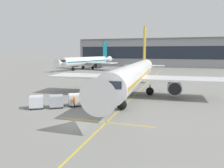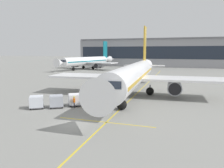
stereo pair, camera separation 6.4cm
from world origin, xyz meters
TOP-DOWN VIEW (x-y plane):
  - ground_plane at (0.00, 0.00)m, footprint 600.00×600.00m
  - parked_airplane at (3.14, 18.15)m, footprint 32.90×43.20m
  - belt_loader at (-1.28, 10.49)m, footprint 4.92×3.89m
  - baggage_cart_lead at (-3.74, 7.58)m, footprint 2.71×2.44m
  - baggage_cart_second at (-5.90, 5.78)m, footprint 2.71×2.44m
  - baggage_cart_third at (-8.41, 4.46)m, footprint 2.71×2.44m
  - ground_crew_by_loader at (-2.40, 8.53)m, footprint 0.30×0.56m
  - ground_crew_by_carts at (-3.33, 6.51)m, footprint 0.43×0.45m
  - safety_cone_engine_keepout at (-3.46, 16.27)m, footprint 0.60×0.60m
  - apron_guidance_line_lead_in at (3.37, 17.40)m, footprint 0.20×110.00m
  - apron_guidance_line_stop_bar at (3.18, 1.75)m, footprint 12.00×0.20m
  - terminal_building at (7.54, 102.56)m, footprint 104.21×19.35m
  - distant_airplane at (-30.20, 70.49)m, footprint 30.24×39.23m

SIDE VIEW (x-z plane):
  - ground_plane at x=0.00m, z-range 0.00..0.00m
  - apron_guidance_line_lead_in at x=3.37m, z-range 0.00..0.01m
  - apron_guidance_line_stop_bar at x=3.18m, z-range 0.00..0.01m
  - safety_cone_engine_keepout at x=-3.46m, z-range -0.01..0.67m
  - belt_loader at x=-1.28m, z-range -0.80..2.65m
  - ground_crew_by_loader at x=-2.40m, z-range 0.13..1.87m
  - ground_crew_by_carts at x=-3.33m, z-range 0.13..1.87m
  - baggage_cart_lead at x=-3.74m, z-range 0.04..1.96m
  - baggage_cart_second at x=-5.90m, z-range 0.04..1.96m
  - baggage_cart_third at x=-8.41m, z-range 0.04..1.96m
  - distant_airplane at x=-30.20m, z-range -3.03..10.44m
  - parked_airplane at x=3.14m, z-range -3.40..11.21m
  - terminal_building at x=7.54m, z-range -0.05..15.09m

